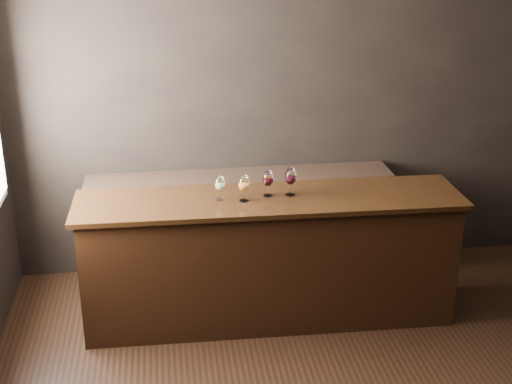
{
  "coord_description": "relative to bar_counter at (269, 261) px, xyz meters",
  "views": [
    {
      "loc": [
        -1.18,
        -3.68,
        3.04
      ],
      "look_at": [
        -0.51,
        1.26,
        1.09
      ],
      "focal_mm": 50.0,
      "sensor_mm": 36.0,
      "label": 1
    }
  ],
  "objects": [
    {
      "name": "bar_top",
      "position": [
        0.0,
        0.0,
        0.52
      ],
      "size": [
        2.96,
        0.74,
        0.04
      ],
      "primitive_type": "cube",
      "rotation": [
        0.0,
        0.0,
        -0.02
      ],
      "color": "black",
      "rests_on": "bar_counter"
    },
    {
      "name": "room_shell",
      "position": [
        0.17,
        -1.15,
        1.31
      ],
      "size": [
        5.02,
        4.52,
        2.81
      ],
      "color": "black",
      "rests_on": "ground"
    },
    {
      "name": "back_bar_shelf",
      "position": [
        -0.14,
        0.77,
        -0.03
      ],
      "size": [
        2.63,
        0.4,
        0.95
      ],
      "primitive_type": "cube",
      "color": "black",
      "rests_on": "ground"
    },
    {
      "name": "glass_white",
      "position": [
        -0.38,
        0.01,
        0.66
      ],
      "size": [
        0.08,
        0.08,
        0.18
      ],
      "color": "white",
      "rests_on": "bar_top"
    },
    {
      "name": "glass_red_b",
      "position": [
        0.16,
        0.03,
        0.68
      ],
      "size": [
        0.09,
        0.09,
        0.21
      ],
      "color": "white",
      "rests_on": "bar_top"
    },
    {
      "name": "glass_red_a",
      "position": [
        -0.01,
        0.04,
        0.67
      ],
      "size": [
        0.08,
        0.08,
        0.19
      ],
      "color": "white",
      "rests_on": "bar_top"
    },
    {
      "name": "glass_amber",
      "position": [
        -0.2,
        -0.04,
        0.67
      ],
      "size": [
        0.08,
        0.08,
        0.2
      ],
      "color": "white",
      "rests_on": "bar_top"
    },
    {
      "name": "bar_counter",
      "position": [
        0.0,
        0.0,
        0.0
      ],
      "size": [
        2.86,
        0.67,
        1.0
      ],
      "primitive_type": "cube",
      "rotation": [
        0.0,
        0.0,
        -0.02
      ],
      "color": "black",
      "rests_on": "ground"
    }
  ]
}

